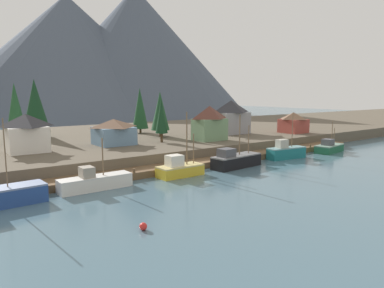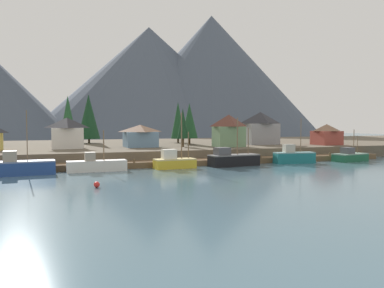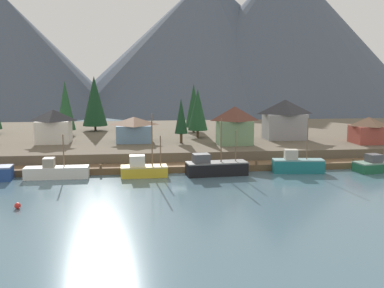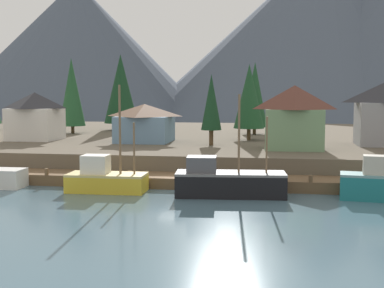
{
  "view_description": "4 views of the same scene",
  "coord_description": "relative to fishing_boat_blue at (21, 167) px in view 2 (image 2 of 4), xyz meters",
  "views": [
    {
      "loc": [
        -34.11,
        -43.56,
        12.05
      ],
      "look_at": [
        -0.36,
        2.45,
        3.8
      ],
      "focal_mm": 33.36,
      "sensor_mm": 36.0,
      "label": 1
    },
    {
      "loc": [
        -24.36,
        -61.54,
        7.42
      ],
      "look_at": [
        -0.97,
        2.33,
        3.78
      ],
      "focal_mm": 35.28,
      "sensor_mm": 36.0,
      "label": 2
    },
    {
      "loc": [
        -6.23,
        -67.63,
        14.51
      ],
      "look_at": [
        2.22,
        3.27,
        4.02
      ],
      "focal_mm": 42.27,
      "sensor_mm": 36.0,
      "label": 3
    },
    {
      "loc": [
        8.77,
        -43.78,
        8.6
      ],
      "look_at": [
        1.33,
        2.57,
        3.88
      ],
      "focal_mm": 47.53,
      "sensor_mm": 36.0,
      "label": 4
    }
  ],
  "objects": [
    {
      "name": "fishing_boat_blue",
      "position": [
        0.0,
        0.0,
        0.0
      ],
      "size": [
        9.26,
        3.53,
        9.41
      ],
      "rotation": [
        0.0,
        0.0,
        0.07
      ],
      "color": "navy",
      "rests_on": "ground_plane"
    },
    {
      "name": "house_grey",
      "position": [
        51.38,
        19.99,
        5.26
      ],
      "size": [
        8.11,
        5.69,
        7.77
      ],
      "color": "gray",
      "rests_on": "shoreline_bank"
    },
    {
      "name": "fishing_boat_green",
      "position": [
        59.76,
        -0.41,
        -0.25
      ],
      "size": [
        7.78,
        4.28,
        6.32
      ],
      "rotation": [
        0.0,
        0.0,
        0.17
      ],
      "color": "#1E5B3D",
      "rests_on": "ground_plane"
    },
    {
      "name": "conifer_mid_left",
      "position": [
        30.64,
        17.0,
        6.28
      ],
      "size": [
        2.4,
        2.4,
        8.29
      ],
      "color": "#4C3823",
      "rests_on": "shoreline_bank"
    },
    {
      "name": "house_green",
      "position": [
        40.02,
        13.9,
        4.83
      ],
      "size": [
        6.42,
        4.63,
        6.92
      ],
      "color": "#6B8E66",
      "rests_on": "shoreline_bank"
    },
    {
      "name": "mountain_east_peak",
      "position": [
        89.2,
        139.21,
        32.97
      ],
      "size": [
        122.93,
        122.93,
        68.37
      ],
      "primitive_type": "cone",
      "color": "#475160",
      "rests_on": "ground_plane"
    },
    {
      "name": "mountain_central_peak",
      "position": [
        56.02,
        151.42,
        29.79
      ],
      "size": [
        135.64,
        135.64,
        62.01
      ],
      "primitive_type": "cone",
      "color": "#475160",
      "rests_on": "ground_plane"
    },
    {
      "name": "dock",
      "position": [
        29.03,
        3.91,
        -0.71
      ],
      "size": [
        80.0,
        4.0,
        1.6
      ],
      "color": "brown",
      "rests_on": "ground_plane"
    },
    {
      "name": "fishing_boat_white",
      "position": [
        10.76,
        0.57,
        -0.21
      ],
      "size": [
        9.12,
        2.47,
        6.43
      ],
      "rotation": [
        0.0,
        0.0,
        0.01
      ],
      "color": "silver",
      "rests_on": "ground_plane"
    },
    {
      "name": "conifer_mid_right",
      "position": [
        35.04,
        33.89,
        7.15
      ],
      "size": [
        3.79,
        3.79,
        10.66
      ],
      "color": "#4C3823",
      "rests_on": "shoreline_bank"
    },
    {
      "name": "fishing_boat_teal",
      "position": [
        47.0,
        0.21,
        0.04
      ],
      "size": [
        7.93,
        3.21,
        8.47
      ],
      "rotation": [
        0.0,
        0.0,
        -0.12
      ],
      "color": "#196B70",
      "rests_on": "ground_plane"
    },
    {
      "name": "house_white",
      "position": [
        7.13,
        20.18,
        4.45
      ],
      "size": [
        6.29,
        5.97,
        6.19
      ],
      "color": "silver",
      "rests_on": "shoreline_bank"
    },
    {
      "name": "fishing_boat_yellow",
      "position": [
        23.35,
        0.26,
        -0.09
      ],
      "size": [
        6.89,
        3.04,
        9.3
      ],
      "rotation": [
        0.0,
        0.0,
        0.02
      ],
      "color": "gold",
      "rests_on": "ground_plane"
    },
    {
      "name": "conifer_near_left",
      "position": [
        34.67,
        24.13,
        6.97
      ],
      "size": [
        3.98,
        3.98,
        9.83
      ],
      "color": "#4C3823",
      "rests_on": "shoreline_bank"
    },
    {
      "name": "house_red",
      "position": [
        64.86,
        12.64,
        3.78
      ],
      "size": [
        5.72,
        5.48,
        4.87
      ],
      "color": "#9E4238",
      "rests_on": "shoreline_bank"
    },
    {
      "name": "shoreline_bank",
      "position": [
        29.03,
        33.92,
        0.04
      ],
      "size": [
        400.0,
        56.0,
        2.5
      ],
      "primitive_type": "cube",
      "color": "brown",
      "rests_on": "ground_plane"
    },
    {
      "name": "fishing_boat_black",
      "position": [
        34.1,
        -0.11,
        0.01
      ],
      "size": [
        9.33,
        3.72,
        8.51
      ],
      "rotation": [
        0.0,
        0.0,
        0.09
      ],
      "color": "black",
      "rests_on": "ground_plane"
    },
    {
      "name": "house_blue",
      "position": [
        21.94,
        19.68,
        3.71
      ],
      "size": [
        6.83,
        6.58,
        4.74
      ],
      "color": "#6689A8",
      "rests_on": "shoreline_bank"
    },
    {
      "name": "conifer_back_right",
      "position": [
        7.7,
        31.26,
        7.53
      ],
      "size": [
        3.89,
        3.89,
        11.36
      ],
      "color": "#4C3823",
      "rests_on": "shoreline_bank"
    },
    {
      "name": "conifer_back_left",
      "position": [
        12.96,
        39.12,
        8.08
      ],
      "size": [
        5.58,
        5.58,
        12.42
      ],
      "color": "#4C3823",
      "rests_on": "shoreline_bank"
    },
    {
      "name": "ground_plane",
      "position": [
        29.03,
        21.92,
        -1.71
      ],
      "size": [
        400.0,
        400.0,
        1.0
      ],
      "primitive_type": "cube",
      "color": "#476675"
    },
    {
      "name": "channel_buoy",
      "position": [
        9.22,
        -14.86,
        -0.86
      ],
      "size": [
        0.7,
        0.7,
        0.7
      ],
      "primitive_type": "sphere",
      "color": "red",
      "rests_on": "ground_plane"
    }
  ]
}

